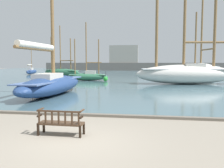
% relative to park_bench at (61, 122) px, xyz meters
% --- Properties ---
extents(ground_plane, '(160.00, 160.00, 0.00)m').
position_rel_park_bench_xyz_m(ground_plane, '(0.71, -0.67, -0.47)').
color(ground_plane, gray).
extents(harbor_water, '(100.00, 80.00, 0.08)m').
position_rel_park_bench_xyz_m(harbor_water, '(0.71, 43.33, -0.43)').
color(harbor_water, '#476670').
rests_on(harbor_water, ground).
extents(quay_edge_kerb, '(40.00, 0.30, 0.12)m').
position_rel_park_bench_xyz_m(quay_edge_kerb, '(0.71, 3.18, -0.41)').
color(quay_edge_kerb, '#675F54').
rests_on(quay_edge_kerb, ground).
extents(park_bench, '(1.61, 0.55, 0.92)m').
position_rel_park_bench_xyz_m(park_bench, '(0.00, 0.00, 0.00)').
color(park_bench, black).
rests_on(park_bench, ground).
extents(sailboat_far_port, '(7.65, 4.18, 8.74)m').
position_rel_park_bench_xyz_m(sailboat_far_port, '(-12.47, 33.58, 0.41)').
color(sailboat_far_port, '#2D6647').
rests_on(sailboat_far_port, harbor_water).
extents(sailboat_mid_starboard, '(4.87, 11.94, 14.46)m').
position_rel_park_bench_xyz_m(sailboat_mid_starboard, '(11.96, 38.53, 0.94)').
color(sailboat_mid_starboard, silver).
rests_on(sailboat_mid_starboard, harbor_water).
extents(sailboat_nearest_port, '(2.73, 10.15, 10.79)m').
position_rel_park_bench_xyz_m(sailboat_nearest_port, '(-4.38, 9.81, 0.51)').
color(sailboat_nearest_port, navy).
rests_on(sailboat_nearest_port, harbor_water).
extents(sailboat_centre_channel, '(11.55, 4.75, 12.83)m').
position_rel_park_bench_xyz_m(sailboat_centre_channel, '(7.01, 20.81, 0.93)').
color(sailboat_centre_channel, silver).
rests_on(sailboat_centre_channel, harbor_water).
extents(sailboat_outer_starboard, '(5.72, 2.06, 7.72)m').
position_rel_park_bench_xyz_m(sailboat_outer_starboard, '(-5.36, 24.41, 0.27)').
color(sailboat_outer_starboard, '#2D6647').
rests_on(sailboat_outer_starboard, harbor_water).
extents(sailboat_distant_harbor, '(2.06, 5.55, 6.02)m').
position_rel_park_bench_xyz_m(sailboat_distant_harbor, '(-20.90, 39.14, 0.18)').
color(sailboat_distant_harbor, navy).
rests_on(sailboat_distant_harbor, harbor_water).
extents(channel_buoy, '(0.60, 0.60, 1.30)m').
position_rel_park_bench_xyz_m(channel_buoy, '(-2.70, 23.29, -0.08)').
color(channel_buoy, green).
rests_on(channel_buoy, harbor_water).
extents(far_breakwater, '(57.10, 2.40, 7.25)m').
position_rel_park_bench_xyz_m(far_breakwater, '(-0.40, 63.20, 1.42)').
color(far_breakwater, '#66605B').
rests_on(far_breakwater, ground).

